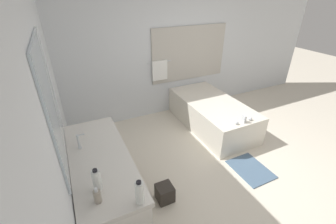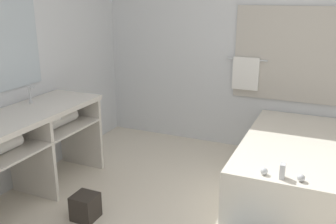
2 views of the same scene
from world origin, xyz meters
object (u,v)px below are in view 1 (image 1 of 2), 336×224
at_px(water_bottle_1, 140,193).
at_px(waste_bin, 165,193).
at_px(water_bottle_2, 97,180).
at_px(soap_dispenser, 97,196).
at_px(bathtub, 211,113).

relative_size(water_bottle_1, waste_bin, 1.03).
height_order(water_bottle_2, soap_dispenser, water_bottle_2).
relative_size(water_bottle_2, waste_bin, 0.99).
relative_size(water_bottle_2, soap_dispenser, 1.50).
distance_m(water_bottle_2, soap_dispenser, 0.15).
height_order(water_bottle_2, waste_bin, water_bottle_2).
height_order(water_bottle_1, waste_bin, water_bottle_1).
distance_m(bathtub, soap_dispenser, 3.01).
bearing_deg(waste_bin, soap_dispenser, -151.15).
bearing_deg(water_bottle_1, bathtub, 41.51).
height_order(bathtub, water_bottle_1, water_bottle_1).
height_order(water_bottle_1, soap_dispenser, water_bottle_1).
xyz_separation_m(water_bottle_2, waste_bin, (0.78, 0.31, -0.86)).
distance_m(water_bottle_2, waste_bin, 1.21).
xyz_separation_m(water_bottle_1, soap_dispenser, (-0.32, 0.15, -0.05)).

